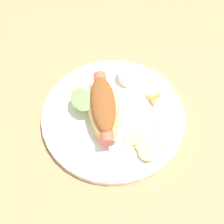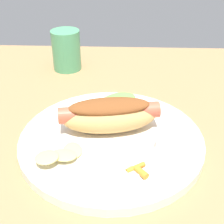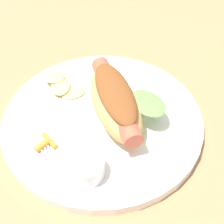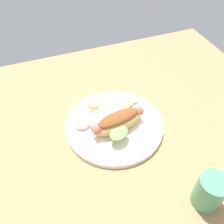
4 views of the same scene
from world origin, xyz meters
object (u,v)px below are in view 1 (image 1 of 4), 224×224
(hot_dog, at_px, (103,107))
(chips_pile, at_px, (141,145))
(carrot_garnish, at_px, (153,98))
(knife, at_px, (153,127))
(plate, at_px, (115,116))
(fork, at_px, (160,120))
(sauce_ramekin, at_px, (130,76))

(hot_dog, xyz_separation_m, chips_pile, (0.07, 0.08, -0.02))
(carrot_garnish, bearing_deg, knife, -0.30)
(plate, relative_size, knife, 1.98)
(fork, bearing_deg, knife, 125.11)
(sauce_ramekin, height_order, knife, sauce_ramekin)
(plate, bearing_deg, sauce_ramekin, 163.50)
(chips_pile, bearing_deg, hot_dog, -131.29)
(chips_pile, distance_m, carrot_garnish, 0.12)
(sauce_ramekin, bearing_deg, fork, 31.89)
(sauce_ramekin, xyz_separation_m, fork, (0.11, 0.07, -0.01))
(knife, bearing_deg, hot_dog, 61.80)
(hot_dog, distance_m, chips_pile, 0.11)
(plate, xyz_separation_m, carrot_garnish, (-0.04, 0.08, 0.01))
(fork, xyz_separation_m, carrot_garnish, (-0.05, -0.01, 0.00))
(hot_dog, bearing_deg, knife, -112.76)
(hot_dog, xyz_separation_m, carrot_garnish, (-0.04, 0.10, -0.03))
(fork, height_order, chips_pile, chips_pile)
(fork, bearing_deg, plate, 70.61)
(plate, bearing_deg, fork, 82.90)
(fork, relative_size, carrot_garnish, 4.64)
(fork, bearing_deg, chips_pile, 133.69)
(hot_dog, relative_size, knife, 1.11)
(knife, bearing_deg, fork, -57.53)
(plate, distance_m, sauce_ramekin, 0.10)
(knife, relative_size, chips_pile, 2.09)
(fork, bearing_deg, carrot_garnish, 3.06)
(hot_dog, xyz_separation_m, knife, (0.02, 0.10, -0.03))
(hot_dog, bearing_deg, chips_pile, -140.78)
(plate, height_order, carrot_garnish, carrot_garnish)
(knife, bearing_deg, sauce_ramekin, 7.67)
(hot_dog, bearing_deg, sauce_ramekin, -37.73)
(hot_dog, bearing_deg, plate, -91.11)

